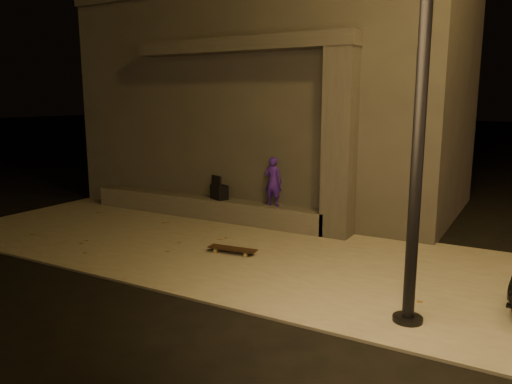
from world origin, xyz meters
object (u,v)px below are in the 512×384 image
Objects in this scene: backpack at (219,191)px; skateboard at (232,249)px; column at (340,144)px; skateboarder at (273,181)px.

backpack reaches higher than skateboard.
column is at bearing 54.30° from skateboard.
column reaches higher than skateboarder.
skateboard is at bearing -27.40° from backpack.
skateboard is at bearing -120.26° from column.
column reaches higher than skateboard.
column is at bearing 177.35° from skateboarder.
backpack is (-1.35, 0.00, -0.33)m from skateboarder.
skateboarder is at bearing 23.79° from backpack.
backpack is at bearing 123.37° from skateboard.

